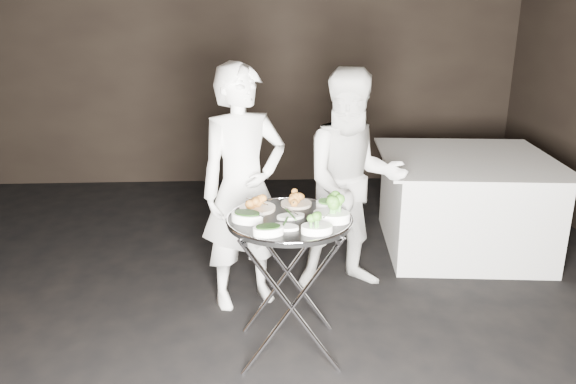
{
  "coord_description": "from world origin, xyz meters",
  "views": [
    {
      "loc": [
        0.08,
        -2.91,
        1.95
      ],
      "look_at": [
        0.24,
        0.14,
        0.95
      ],
      "focal_mm": 35.0,
      "sensor_mm": 36.0,
      "label": 1
    }
  ],
  "objects_px": {
    "tray_stand": "(289,280)",
    "waiter_left": "(244,189)",
    "dining_table": "(463,203)",
    "serving_tray": "(289,220)",
    "waiter_right": "(353,182)"
  },
  "relations": [
    {
      "from": "tray_stand",
      "to": "waiter_left",
      "type": "height_order",
      "value": "waiter_left"
    },
    {
      "from": "waiter_left",
      "to": "dining_table",
      "type": "xyz_separation_m",
      "value": [
        1.81,
        0.84,
        -0.42
      ]
    },
    {
      "from": "serving_tray",
      "to": "waiter_right",
      "type": "height_order",
      "value": "waiter_right"
    },
    {
      "from": "tray_stand",
      "to": "waiter_right",
      "type": "bearing_deg",
      "value": 59.41
    },
    {
      "from": "waiter_left",
      "to": "waiter_right",
      "type": "bearing_deg",
      "value": -8.99
    },
    {
      "from": "waiter_right",
      "to": "dining_table",
      "type": "height_order",
      "value": "waiter_right"
    },
    {
      "from": "tray_stand",
      "to": "dining_table",
      "type": "distance_m",
      "value": 2.13
    },
    {
      "from": "tray_stand",
      "to": "dining_table",
      "type": "height_order",
      "value": "tray_stand"
    },
    {
      "from": "waiter_left",
      "to": "waiter_right",
      "type": "height_order",
      "value": "waiter_left"
    },
    {
      "from": "waiter_left",
      "to": "dining_table",
      "type": "relative_size",
      "value": 1.18
    },
    {
      "from": "serving_tray",
      "to": "waiter_right",
      "type": "distance_m",
      "value": 0.96
    },
    {
      "from": "tray_stand",
      "to": "waiter_right",
      "type": "distance_m",
      "value": 1.02
    },
    {
      "from": "waiter_left",
      "to": "tray_stand",
      "type": "bearing_deg",
      "value": -90.64
    },
    {
      "from": "serving_tray",
      "to": "waiter_left",
      "type": "distance_m",
      "value": 0.68
    },
    {
      "from": "waiter_right",
      "to": "dining_table",
      "type": "xyz_separation_m",
      "value": [
        1.05,
        0.64,
        -0.39
      ]
    }
  ]
}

